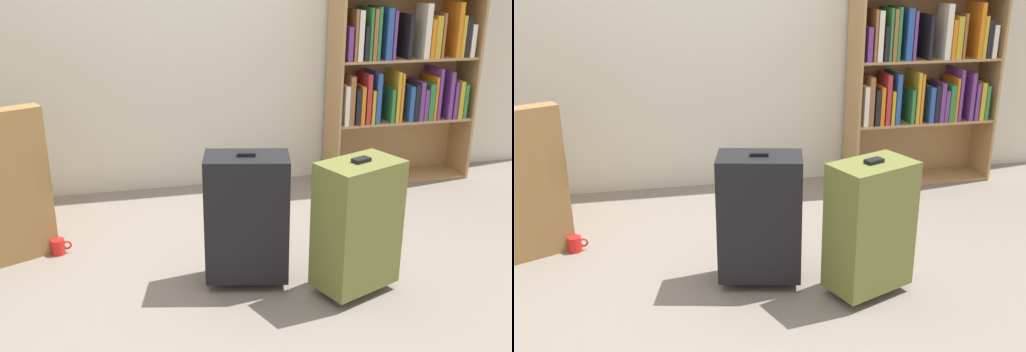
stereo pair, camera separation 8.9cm
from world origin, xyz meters
The scene contains 6 objects.
ground_plane centered at (0.00, 0.00, 0.00)m, with size 10.49×10.49×0.00m, color slate.
back_wall centered at (0.00, 1.79, 1.30)m, with size 6.00×0.10×2.60m, color beige.
bookshelf centered at (1.51, 1.55, 1.08)m, with size 1.13×0.33×1.91m.
mug centered at (-1.03, 0.76, 0.05)m, with size 0.12×0.08×0.10m.
suitcase_olive centered at (0.53, -0.03, 0.39)m, with size 0.48×0.40×0.75m.
suitcase_black centered at (0.00, 0.19, 0.39)m, with size 0.48×0.34×0.75m.
Camera 2 is at (-0.51, -2.61, 1.65)m, focal length 41.33 mm.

